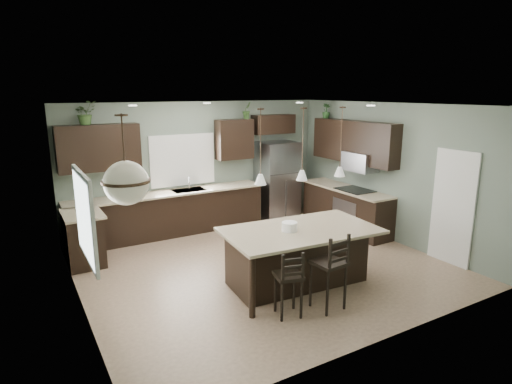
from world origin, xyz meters
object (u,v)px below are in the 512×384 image
object	(u,v)px
kitchen_island	(300,257)
bar_stool_left	(288,283)
refrigerator	(277,180)
bar_stool_center	(328,271)
plant_back_left	(85,113)
serving_dish	(289,227)

from	to	relation	value
kitchen_island	bar_stool_left	bearing A→B (deg)	-130.38
refrigerator	bar_stool_left	bearing A→B (deg)	-121.13
kitchen_island	bar_stool_left	xyz separation A→B (m)	(-0.71, -0.72, 0.02)
bar_stool_left	bar_stool_center	distance (m)	0.62
bar_stool_center	plant_back_left	size ratio (longest dim) A/B	2.54
kitchen_island	serving_dish	distance (m)	0.57
serving_dish	bar_stool_left	size ratio (longest dim) A/B	0.25
serving_dish	plant_back_left	bearing A→B (deg)	123.31
serving_dish	plant_back_left	size ratio (longest dim) A/B	0.54
refrigerator	bar_stool_center	world-z (taller)	refrigerator
serving_dish	bar_stool_center	xyz separation A→B (m)	(0.09, -0.85, -0.43)
refrigerator	bar_stool_left	world-z (taller)	refrigerator
refrigerator	kitchen_island	size ratio (longest dim) A/B	0.78
refrigerator	bar_stool_left	distance (m)	4.70
plant_back_left	serving_dish	bearing A→B (deg)	-56.69
kitchen_island	bar_stool_left	distance (m)	1.01
serving_dish	bar_stool_center	distance (m)	0.95
refrigerator	bar_stool_center	size ratio (longest dim) A/B	1.63
kitchen_island	bar_stool_center	distance (m)	0.85
bar_stool_center	plant_back_left	world-z (taller)	plant_back_left
plant_back_left	kitchen_island	bearing A→B (deg)	-54.56
kitchen_island	serving_dish	world-z (taller)	serving_dish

